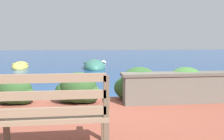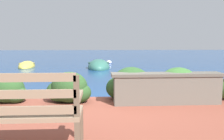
% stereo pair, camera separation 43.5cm
% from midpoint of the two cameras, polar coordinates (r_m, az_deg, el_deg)
% --- Properties ---
extents(ground_plane, '(80.00, 80.00, 0.00)m').
position_cam_midpoint_polar(ground_plane, '(5.12, -3.25, -9.41)').
color(ground_plane, navy).
extents(park_bench, '(1.24, 0.48, 0.93)m').
position_cam_midpoint_polar(park_bench, '(2.59, -20.15, -10.24)').
color(park_bench, brown).
rests_on(park_bench, patio_terrace).
extents(stone_wall, '(2.26, 0.39, 0.63)m').
position_cam_midpoint_polar(stone_wall, '(4.65, 13.64, -4.45)').
color(stone_wall, '#666056').
rests_on(stone_wall, patio_terrace).
extents(hedge_clump_left, '(0.84, 0.60, 0.57)m').
position_cam_midpoint_polar(hedge_clump_left, '(4.95, -26.47, -5.16)').
color(hedge_clump_left, '#284C23').
rests_on(hedge_clump_left, patio_terrace).
extents(hedge_clump_centre, '(0.94, 0.68, 0.64)m').
position_cam_midpoint_polar(hedge_clump_centre, '(4.61, -11.60, -5.04)').
color(hedge_clump_centre, '#284C23').
rests_on(hedge_clump_centre, patio_terrace).
extents(hedge_clump_right, '(1.06, 0.76, 0.72)m').
position_cam_midpoint_polar(hedge_clump_right, '(4.79, 4.41, -4.03)').
color(hedge_clump_right, '#284C23').
rests_on(hedge_clump_right, patio_terrace).
extents(hedge_clump_far_right, '(1.05, 0.76, 0.72)m').
position_cam_midpoint_polar(hedge_clump_far_right, '(4.97, 16.09, -3.90)').
color(hedge_clump_far_right, '#38662D').
rests_on(hedge_clump_far_right, patio_terrace).
extents(rowboat_nearest, '(1.28, 2.58, 0.90)m').
position_cam_midpoint_polar(rowboat_nearest, '(12.61, -5.60, 0.80)').
color(rowboat_nearest, '#336B5B').
rests_on(rowboat_nearest, ground_plane).
extents(rowboat_mid, '(1.34, 2.58, 0.63)m').
position_cam_midpoint_polar(rowboat_mid, '(14.09, -23.63, 0.81)').
color(rowboat_mid, '#DBC64C').
rests_on(rowboat_mid, ground_plane).
extents(mooring_buoy, '(0.44, 0.44, 0.40)m').
position_cam_midpoint_polar(mooring_buoy, '(15.02, -3.09, 1.80)').
color(mooring_buoy, white).
rests_on(mooring_buoy, ground_plane).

